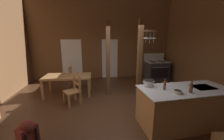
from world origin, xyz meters
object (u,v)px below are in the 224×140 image
object	(u,v)px
dining_table	(68,78)
bottle_tall_on_counter	(165,85)
ladderback_chair_by_post	(74,77)
backpack	(28,134)
kitchen_island	(184,107)
stove_range	(156,70)
mixing_bowl_on_counter	(178,92)
ladderback_chair_near_window	(73,90)
stockpot_on_counter	(149,83)
bottle_short_on_counter	(191,88)

from	to	relation	value
dining_table	bottle_tall_on_counter	distance (m)	3.45
ladderback_chair_by_post	backpack	size ratio (longest dim) A/B	1.59
kitchen_island	dining_table	xyz separation A→B (m)	(-3.07, 2.33, 0.19)
bottle_tall_on_counter	stove_range	bearing A→B (deg)	65.38
dining_table	backpack	bearing A→B (deg)	-97.32
bottle_tall_on_counter	ladderback_chair_by_post	bearing A→B (deg)	127.69
ladderback_chair_by_post	mixing_bowl_on_counter	bearing A→B (deg)	-52.49
ladderback_chair_near_window	stockpot_on_counter	distance (m)	2.39
dining_table	backpack	xyz separation A→B (m)	(-0.33, -2.59, -0.34)
kitchen_island	ladderback_chair_by_post	bearing A→B (deg)	133.40
ladderback_chair_near_window	backpack	size ratio (longest dim) A/B	1.59
ladderback_chair_by_post	bottle_short_on_counter	size ratio (longest dim) A/B	3.50
kitchen_island	stove_range	size ratio (longest dim) A/B	1.67
stove_range	bottle_tall_on_counter	bearing A→B (deg)	-114.62
dining_table	ladderback_chair_by_post	distance (m)	0.84
stove_range	stockpot_on_counter	xyz separation A→B (m)	(-1.99, -3.50, 0.53)
backpack	bottle_tall_on_counter	size ratio (longest dim) A/B	2.25
ladderback_chair_near_window	ladderback_chair_by_post	xyz separation A→B (m)	(-0.19, 1.62, 0.00)
ladderback_chair_near_window	mixing_bowl_on_counter	xyz separation A→B (m)	(2.40, -1.75, 0.51)
dining_table	bottle_short_on_counter	bearing A→B (deg)	-40.71
dining_table	stockpot_on_counter	xyz separation A→B (m)	(2.26, -2.05, 0.36)
stockpot_on_counter	bottle_short_on_counter	world-z (taller)	bottle_short_on_counter
backpack	mixing_bowl_on_counter	size ratio (longest dim) A/B	3.25
backpack	stockpot_on_counter	world-z (taller)	stockpot_on_counter
kitchen_island	bottle_tall_on_counter	world-z (taller)	bottle_tall_on_counter
kitchen_island	ladderback_chair_near_window	distance (m)	3.17
ladderback_chair_by_post	bottle_tall_on_counter	bearing A→B (deg)	-52.31
stockpot_on_counter	kitchen_island	bearing A→B (deg)	-19.00
bottle_tall_on_counter	dining_table	bearing A→B (deg)	137.38
kitchen_island	ladderback_chair_near_window	bearing A→B (deg)	151.41
dining_table	ladderback_chair_near_window	xyz separation A→B (m)	(0.29, -0.81, -0.20)
stockpot_on_counter	mixing_bowl_on_counter	world-z (taller)	stockpot_on_counter
kitchen_island	bottle_tall_on_counter	bearing A→B (deg)	179.48
backpack	bottle_tall_on_counter	bearing A→B (deg)	5.35
ladderback_chair_by_post	stockpot_on_counter	distance (m)	3.62
ladderback_chair_by_post	bottle_short_on_counter	xyz separation A→B (m)	(2.89, -3.38, 0.59)
stockpot_on_counter	mixing_bowl_on_counter	xyz separation A→B (m)	(0.43, -0.52, -0.05)
stove_range	dining_table	distance (m)	4.50
stove_range	kitchen_island	bearing A→B (deg)	-107.36
kitchen_island	dining_table	bearing A→B (deg)	142.85
bottle_tall_on_counter	ladderback_chair_near_window	bearing A→B (deg)	145.93
kitchen_island	ladderback_chair_near_window	xyz separation A→B (m)	(-2.78, 1.52, -0.01)
kitchen_island	mixing_bowl_on_counter	distance (m)	0.67
stove_range	dining_table	size ratio (longest dim) A/B	0.76
kitchen_island	ladderback_chair_near_window	world-z (taller)	ladderback_chair_near_window
bottle_short_on_counter	kitchen_island	bearing A→B (deg)	71.52
kitchen_island	dining_table	size ratio (longest dim) A/B	1.27
kitchen_island	dining_table	distance (m)	3.86
ladderback_chair_near_window	backpack	distance (m)	1.89
backpack	bottle_short_on_counter	distance (m)	3.40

